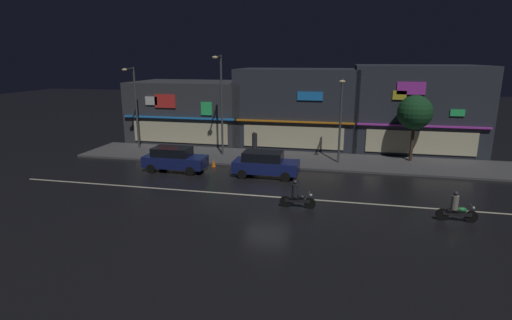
{
  "coord_description": "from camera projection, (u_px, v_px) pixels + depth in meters",
  "views": [
    {
      "loc": [
        4.01,
        -21.18,
        7.65
      ],
      "look_at": [
        -1.45,
        3.67,
        1.15
      ],
      "focal_mm": 28.05,
      "sensor_mm": 36.0,
      "label": 1
    }
  ],
  "objects": [
    {
      "name": "sidewalk_far",
      "position": [
        288.0,
        159.0,
        30.92
      ],
      "size": [
        33.22,
        5.18,
        0.14
      ],
      "primitive_type": "cube",
      "color": "#4C4C4F",
      "rests_on": "ground"
    },
    {
      "name": "parked_car_near_kerb",
      "position": [
        265.0,
        164.0,
        26.45
      ],
      "size": [
        4.3,
        1.98,
        1.67
      ],
      "rotation": [
        0.0,
        0.0,
        3.14
      ],
      "color": "navy",
      "rests_on": "ground"
    },
    {
      "name": "parked_car_trailing",
      "position": [
        174.0,
        159.0,
        27.76
      ],
      "size": [
        4.3,
        1.98,
        1.67
      ],
      "rotation": [
        0.0,
        0.0,
        3.14
      ],
      "color": "navy",
      "rests_on": "ground"
    },
    {
      "name": "street_tree",
      "position": [
        415.0,
        113.0,
        29.25
      ],
      "size": [
        2.52,
        2.52,
        4.92
      ],
      "color": "#473323",
      "rests_on": "sidewalk_far"
    },
    {
      "name": "lane_divider_stripe",
      "position": [
        267.0,
        196.0,
        22.77
      ],
      "size": [
        31.55,
        0.16,
        0.01
      ],
      "primitive_type": "cube",
      "color": "beige",
      "rests_on": "ground"
    },
    {
      "name": "streetlamp_east",
      "position": [
        341.0,
        113.0,
        28.5
      ],
      "size": [
        0.44,
        1.64,
        6.16
      ],
      "color": "#47494C",
      "rests_on": "sidewalk_far"
    },
    {
      "name": "streetlamp_west",
      "position": [
        134.0,
        101.0,
        33.17
      ],
      "size": [
        0.44,
        1.64,
        6.81
      ],
      "color": "#47494C",
      "rests_on": "sidewalk_far"
    },
    {
      "name": "pedestrian_on_sidewalk",
      "position": [
        255.0,
        143.0,
        32.15
      ],
      "size": [
        0.42,
        0.42,
        1.89
      ],
      "rotation": [
        0.0,
        0.0,
        1.12
      ],
      "color": "#232328",
      "rests_on": "sidewalk_far"
    },
    {
      "name": "streetlamp_mid",
      "position": [
        221.0,
        98.0,
        30.79
      ],
      "size": [
        0.44,
        1.64,
        7.74
      ],
      "color": "#47494C",
      "rests_on": "sidewalk_far"
    },
    {
      "name": "storefront_left_block",
      "position": [
        414.0,
        107.0,
        34.47
      ],
      "size": [
        10.25,
        8.68,
        7.09
      ],
      "color": "#2D333D",
      "rests_on": "ground"
    },
    {
      "name": "storefront_center_block",
      "position": [
        298.0,
        108.0,
        35.53
      ],
      "size": [
        10.37,
        6.46,
        6.76
      ],
      "color": "#2D333D",
      "rests_on": "ground"
    },
    {
      "name": "ground_plane",
      "position": [
        267.0,
        196.0,
        22.77
      ],
      "size": [
        140.0,
        140.0,
        0.0
      ],
      "primitive_type": "plane",
      "color": "black"
    },
    {
      "name": "traffic_cone",
      "position": [
        214.0,
        163.0,
        28.98
      ],
      "size": [
        0.36,
        0.36,
        0.55
      ],
      "primitive_type": "cone",
      "color": "orange",
      "rests_on": "ground"
    },
    {
      "name": "storefront_right_block",
      "position": [
        194.0,
        111.0,
        38.08
      ],
      "size": [
        10.9,
        7.15,
        5.54
      ],
      "color": "#383A3F",
      "rests_on": "ground"
    },
    {
      "name": "motorcycle_following",
      "position": [
        297.0,
        196.0,
        20.92
      ],
      "size": [
        1.9,
        0.6,
        1.52
      ],
      "rotation": [
        0.0,
        0.0,
        3.18
      ],
      "color": "black",
      "rests_on": "ground"
    },
    {
      "name": "motorcycle_lead",
      "position": [
        456.0,
        209.0,
        19.16
      ],
      "size": [
        1.9,
        0.6,
        1.52
      ],
      "rotation": [
        0.0,
        0.0,
        3.04
      ],
      "color": "black",
      "rests_on": "ground"
    }
  ]
}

